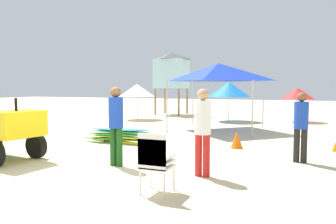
{
  "coord_description": "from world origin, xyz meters",
  "views": [
    {
      "loc": [
        4.02,
        -5.45,
        1.76
      ],
      "look_at": [
        0.79,
        2.46,
        1.11
      ],
      "focal_mm": 35.79,
      "sensor_mm": 36.0,
      "label": 1
    }
  ],
  "objects_px": {
    "lifeguard_near_left": "(116,120)",
    "traffic_cone_far": "(237,140)",
    "beach_umbrella_mid": "(298,93)",
    "beach_umbrella_far": "(229,89)",
    "lifeguard_near_center": "(301,123)",
    "popup_canopy": "(219,72)",
    "beach_umbrella_left": "(137,90)",
    "lifeguard_tower": "(172,70)",
    "lifeguard_near_right": "(203,126)",
    "stacked_plastic_chairs": "(155,158)",
    "surfboard_pile": "(119,136)"
  },
  "relations": [
    {
      "from": "lifeguard_near_right",
      "to": "lifeguard_tower",
      "type": "bearing_deg",
      "value": 113.97
    },
    {
      "from": "beach_umbrella_mid",
      "to": "beach_umbrella_far",
      "type": "height_order",
      "value": "beach_umbrella_far"
    },
    {
      "from": "lifeguard_near_left",
      "to": "beach_umbrella_left",
      "type": "distance_m",
      "value": 10.67
    },
    {
      "from": "lifeguard_near_right",
      "to": "beach_umbrella_left",
      "type": "distance_m",
      "value": 11.77
    },
    {
      "from": "beach_umbrella_mid",
      "to": "traffic_cone_far",
      "type": "relative_size",
      "value": 3.49
    },
    {
      "from": "lifeguard_near_left",
      "to": "beach_umbrella_far",
      "type": "relative_size",
      "value": 0.82
    },
    {
      "from": "surfboard_pile",
      "to": "lifeguard_near_right",
      "type": "relative_size",
      "value": 1.48
    },
    {
      "from": "traffic_cone_far",
      "to": "beach_umbrella_mid",
      "type": "bearing_deg",
      "value": 80.4
    },
    {
      "from": "lifeguard_tower",
      "to": "beach_umbrella_left",
      "type": "distance_m",
      "value": 3.97
    },
    {
      "from": "lifeguard_near_right",
      "to": "beach_umbrella_far",
      "type": "relative_size",
      "value": 0.8
    },
    {
      "from": "stacked_plastic_chairs",
      "to": "lifeguard_tower",
      "type": "distance_m",
      "value": 16.06
    },
    {
      "from": "lifeguard_near_right",
      "to": "popup_canopy",
      "type": "distance_m",
      "value": 7.3
    },
    {
      "from": "stacked_plastic_chairs",
      "to": "beach_umbrella_mid",
      "type": "xyz_separation_m",
      "value": [
        1.88,
        13.07,
        0.82
      ]
    },
    {
      "from": "beach_umbrella_left",
      "to": "lifeguard_near_left",
      "type": "bearing_deg",
      "value": -65.02
    },
    {
      "from": "popup_canopy",
      "to": "beach_umbrella_left",
      "type": "bearing_deg",
      "value": 151.72
    },
    {
      "from": "surfboard_pile",
      "to": "lifeguard_near_left",
      "type": "relative_size",
      "value": 1.45
    },
    {
      "from": "beach_umbrella_mid",
      "to": "traffic_cone_far",
      "type": "distance_m",
      "value": 8.64
    },
    {
      "from": "surfboard_pile",
      "to": "lifeguard_near_center",
      "type": "bearing_deg",
      "value": -7.83
    },
    {
      "from": "lifeguard_near_center",
      "to": "stacked_plastic_chairs",
      "type": "bearing_deg",
      "value": -122.41
    },
    {
      "from": "beach_umbrella_far",
      "to": "lifeguard_tower",
      "type": "bearing_deg",
      "value": 146.52
    },
    {
      "from": "surfboard_pile",
      "to": "lifeguard_near_left",
      "type": "distance_m",
      "value": 3.12
    },
    {
      "from": "lifeguard_near_center",
      "to": "popup_canopy",
      "type": "height_order",
      "value": "popup_canopy"
    },
    {
      "from": "lifeguard_near_left",
      "to": "lifeguard_tower",
      "type": "relative_size",
      "value": 0.45
    },
    {
      "from": "lifeguard_near_left",
      "to": "beach_umbrella_far",
      "type": "bearing_deg",
      "value": 88.54
    },
    {
      "from": "lifeguard_near_center",
      "to": "beach_umbrella_left",
      "type": "relative_size",
      "value": 0.84
    },
    {
      "from": "beach_umbrella_mid",
      "to": "lifeguard_near_left",
      "type": "bearing_deg",
      "value": -106.81
    },
    {
      "from": "lifeguard_near_left",
      "to": "lifeguard_near_center",
      "type": "height_order",
      "value": "lifeguard_near_left"
    },
    {
      "from": "surfboard_pile",
      "to": "beach_umbrella_far",
      "type": "relative_size",
      "value": 1.19
    },
    {
      "from": "lifeguard_tower",
      "to": "beach_umbrella_far",
      "type": "relative_size",
      "value": 1.82
    },
    {
      "from": "popup_canopy",
      "to": "lifeguard_near_center",
      "type": "bearing_deg",
      "value": -57.66
    },
    {
      "from": "beach_umbrella_far",
      "to": "traffic_cone_far",
      "type": "relative_size",
      "value": 4.37
    },
    {
      "from": "lifeguard_near_center",
      "to": "beach_umbrella_mid",
      "type": "distance_m",
      "value": 9.7
    },
    {
      "from": "beach_umbrella_far",
      "to": "lifeguard_near_left",
      "type": "bearing_deg",
      "value": -91.46
    },
    {
      "from": "lifeguard_near_right",
      "to": "beach_umbrella_left",
      "type": "relative_size",
      "value": 0.89
    },
    {
      "from": "stacked_plastic_chairs",
      "to": "beach_umbrella_mid",
      "type": "bearing_deg",
      "value": 81.8
    },
    {
      "from": "beach_umbrella_left",
      "to": "popup_canopy",
      "type": "bearing_deg",
      "value": -28.28
    },
    {
      "from": "lifeguard_near_center",
      "to": "traffic_cone_far",
      "type": "relative_size",
      "value": 3.31
    },
    {
      "from": "lifeguard_tower",
      "to": "traffic_cone_far",
      "type": "bearing_deg",
      "value": -59.36
    },
    {
      "from": "beach_umbrella_left",
      "to": "lifeguard_near_right",
      "type": "bearing_deg",
      "value": -56.33
    },
    {
      "from": "lifeguard_near_center",
      "to": "lifeguard_near_left",
      "type": "bearing_deg",
      "value": -153.13
    },
    {
      "from": "surfboard_pile",
      "to": "beach_umbrella_left",
      "type": "xyz_separation_m",
      "value": [
        -3.03,
        7.03,
        1.33
      ]
    },
    {
      "from": "lifeguard_near_right",
      "to": "popup_canopy",
      "type": "height_order",
      "value": "popup_canopy"
    },
    {
      "from": "beach_umbrella_left",
      "to": "beach_umbrella_far",
      "type": "height_order",
      "value": "beach_umbrella_far"
    },
    {
      "from": "stacked_plastic_chairs",
      "to": "beach_umbrella_left",
      "type": "bearing_deg",
      "value": 118.77
    },
    {
      "from": "stacked_plastic_chairs",
      "to": "lifeguard_near_center",
      "type": "distance_m",
      "value": 4.03
    },
    {
      "from": "lifeguard_near_left",
      "to": "popup_canopy",
      "type": "bearing_deg",
      "value": 85.0
    },
    {
      "from": "stacked_plastic_chairs",
      "to": "traffic_cone_far",
      "type": "relative_size",
      "value": 2.08
    },
    {
      "from": "lifeguard_near_left",
      "to": "traffic_cone_far",
      "type": "height_order",
      "value": "lifeguard_near_left"
    },
    {
      "from": "popup_canopy",
      "to": "stacked_plastic_chairs",
      "type": "bearing_deg",
      "value": -83.13
    },
    {
      "from": "lifeguard_near_left",
      "to": "lifeguard_near_center",
      "type": "relative_size",
      "value": 1.08
    }
  ]
}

